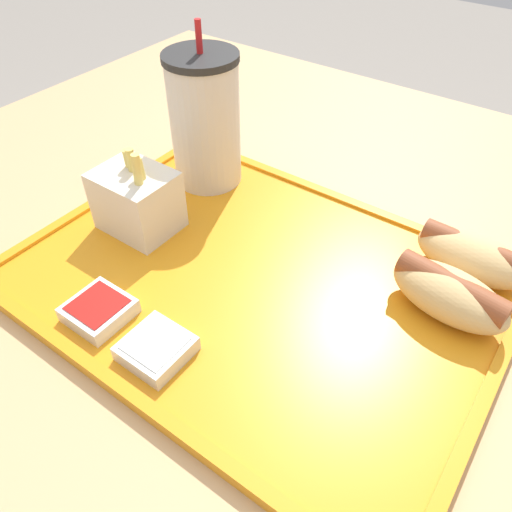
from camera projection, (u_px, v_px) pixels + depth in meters
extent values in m
cube|color=tan|center=(229.00, 444.00, 0.79)|extent=(1.05, 1.10, 0.76)
cube|color=orange|center=(256.00, 281.00, 0.51)|extent=(0.48, 0.35, 0.01)
cube|color=orange|center=(133.00, 396.00, 0.40)|extent=(0.48, 0.01, 0.00)
cube|color=orange|center=(338.00, 197.00, 0.61)|extent=(0.48, 0.01, 0.00)
cube|color=orange|center=(102.00, 198.00, 0.61)|extent=(0.01, 0.35, 0.00)
cube|color=orange|center=(487.00, 394.00, 0.41)|extent=(0.01, 0.35, 0.00)
cylinder|color=silver|center=(205.00, 124.00, 0.59)|extent=(0.08, 0.08, 0.15)
cylinder|color=#262626|center=(200.00, 57.00, 0.54)|extent=(0.09, 0.09, 0.01)
cylinder|color=red|center=(199.00, 36.00, 0.52)|extent=(0.01, 0.01, 0.03)
ellipsoid|color=#DBB270|center=(472.00, 256.00, 0.50)|extent=(0.11, 0.06, 0.05)
cylinder|color=brown|center=(475.00, 249.00, 0.49)|extent=(0.10, 0.03, 0.02)
ellipsoid|color=#DBB270|center=(449.00, 295.00, 0.46)|extent=(0.12, 0.07, 0.05)
cylinder|color=brown|center=(452.00, 287.00, 0.45)|extent=(0.11, 0.04, 0.03)
cube|color=silver|center=(138.00, 200.00, 0.55)|extent=(0.08, 0.07, 0.07)
cylinder|color=#EACC60|center=(134.00, 176.00, 0.53)|extent=(0.01, 0.01, 0.06)
cylinder|color=#EACC60|center=(139.00, 184.00, 0.51)|extent=(0.01, 0.01, 0.07)
cylinder|color=#EACC60|center=(144.00, 185.00, 0.52)|extent=(0.02, 0.01, 0.06)
cylinder|color=#EACC60|center=(132.00, 174.00, 0.54)|extent=(0.01, 0.01, 0.06)
cube|color=silver|center=(156.00, 349.00, 0.43)|extent=(0.05, 0.05, 0.02)
cube|color=white|center=(155.00, 343.00, 0.43)|extent=(0.04, 0.04, 0.00)
cube|color=silver|center=(99.00, 310.00, 0.46)|extent=(0.05, 0.05, 0.02)
cube|color=#B21914|center=(97.00, 305.00, 0.46)|extent=(0.04, 0.04, 0.00)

